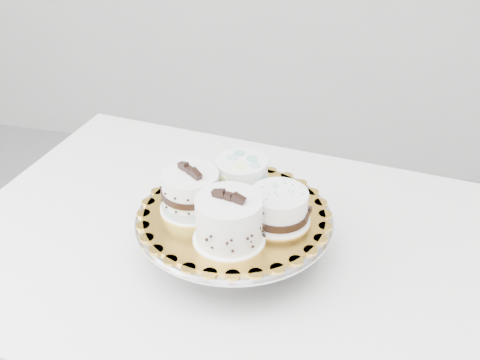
% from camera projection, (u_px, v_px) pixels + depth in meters
% --- Properties ---
extents(table, '(1.25, 0.92, 0.75)m').
position_uv_depth(table, '(252.00, 280.00, 1.18)').
color(table, white).
rests_on(table, floor).
extents(cake_stand, '(0.35, 0.35, 0.09)m').
position_uv_depth(cake_stand, '(234.00, 229.00, 1.08)').
color(cake_stand, gray).
rests_on(cake_stand, table).
extents(cake_board, '(0.40, 0.40, 0.00)m').
position_uv_depth(cake_board, '(234.00, 214.00, 1.06)').
color(cake_board, gold).
rests_on(cake_board, cake_stand).
extents(cake_swirl, '(0.13, 0.13, 0.10)m').
position_uv_depth(cake_swirl, '(229.00, 221.00, 0.98)').
color(cake_swirl, white).
rests_on(cake_swirl, cake_board).
extents(cake_banded, '(0.14, 0.14, 0.09)m').
position_uv_depth(cake_banded, '(191.00, 193.00, 1.06)').
color(cake_banded, white).
rests_on(cake_banded, cake_board).
extents(cake_dots, '(0.12, 0.12, 0.07)m').
position_uv_depth(cake_dots, '(241.00, 177.00, 1.10)').
color(cake_dots, white).
rests_on(cake_dots, cake_board).
extents(cake_ribbon, '(0.12, 0.11, 0.06)m').
position_uv_depth(cake_ribbon, '(279.00, 207.00, 1.03)').
color(cake_ribbon, white).
rests_on(cake_ribbon, cake_board).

